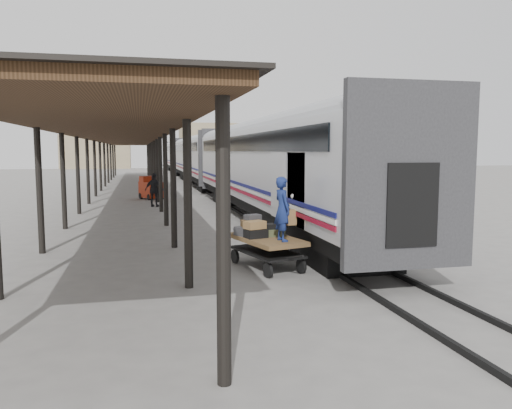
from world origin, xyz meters
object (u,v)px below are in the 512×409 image
at_px(baggage_cart, 267,245).
at_px(luggage_tug, 151,189).
at_px(pedestrian, 154,190).
at_px(porter, 282,209).

relative_size(baggage_cart, luggage_tug, 1.33).
distance_m(luggage_tug, pedestrian, 4.74).
relative_size(baggage_cart, pedestrian, 1.38).
xyz_separation_m(baggage_cart, luggage_tug, (-2.63, 20.65, 0.04)).
distance_m(baggage_cart, pedestrian, 16.12).
bearing_deg(baggage_cart, pedestrian, 83.69).
xyz_separation_m(luggage_tug, porter, (2.88, -21.30, 1.00)).
bearing_deg(luggage_tug, pedestrian, -113.63).
bearing_deg(pedestrian, baggage_cart, 121.39).
relative_size(baggage_cart, porter, 1.58).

